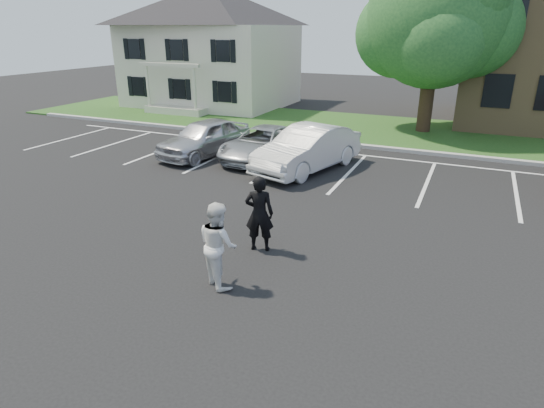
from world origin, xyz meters
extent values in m
plane|color=black|center=(0.00, 0.00, 0.00)|extent=(90.00, 90.00, 0.00)
cube|color=gray|center=(0.00, 12.00, 0.07)|extent=(40.00, 0.30, 0.15)
cube|color=#104511|center=(0.00, 16.00, 0.04)|extent=(44.00, 8.00, 0.08)
cube|color=silver|center=(-14.00, 8.00, 0.01)|extent=(0.12, 5.20, 0.01)
cube|color=silver|center=(-11.20, 8.00, 0.01)|extent=(0.12, 5.20, 0.01)
cube|color=silver|center=(-8.40, 8.00, 0.01)|extent=(0.12, 5.20, 0.01)
cube|color=silver|center=(-5.60, 8.00, 0.01)|extent=(0.12, 5.20, 0.01)
cube|color=silver|center=(-2.80, 8.00, 0.01)|extent=(0.12, 5.20, 0.01)
cube|color=silver|center=(0.00, 8.00, 0.01)|extent=(0.12, 5.20, 0.01)
cube|color=silver|center=(2.80, 8.00, 0.01)|extent=(0.12, 5.20, 0.01)
cube|color=silver|center=(5.60, 8.00, 0.01)|extent=(0.12, 5.20, 0.01)
cube|color=silver|center=(1.40, 10.70, 0.01)|extent=(34.00, 0.12, 0.01)
cube|color=beige|center=(-13.00, 20.00, 2.60)|extent=(10.00, 8.00, 5.20)
pyramid|color=black|center=(-13.00, 20.00, 6.40)|extent=(10.30, 8.24, 2.40)
cube|color=beige|center=(-13.00, 15.70, 0.25)|extent=(4.00, 1.60, 0.50)
cylinder|color=beige|center=(-14.70, 15.10, 1.35)|extent=(0.18, 0.18, 2.70)
cylinder|color=beige|center=(-11.30, 15.10, 1.35)|extent=(0.18, 0.18, 2.70)
cube|color=beige|center=(-13.00, 15.10, 3.00)|extent=(4.20, 0.25, 0.20)
cube|color=black|center=(-13.00, 15.98, 1.50)|extent=(0.90, 0.06, 1.20)
cube|color=black|center=(-13.00, 15.98, 3.80)|extent=(0.90, 0.06, 1.20)
cube|color=black|center=(-13.65, 15.98, 1.50)|extent=(0.32, 0.05, 1.25)
cube|color=black|center=(-12.35, 15.98, 1.50)|extent=(0.32, 0.05, 1.25)
cube|color=black|center=(4.80, 16.97, 2.20)|extent=(1.30, 0.06, 1.60)
cube|color=black|center=(4.80, 16.97, 5.60)|extent=(1.30, 0.06, 1.60)
cylinder|color=black|center=(1.62, 16.46, 1.60)|extent=(0.70, 0.70, 3.20)
sphere|color=#1C4C23|center=(1.62, 16.46, 5.50)|extent=(6.60, 6.60, 6.60)
sphere|color=#1C4C23|center=(3.22, 17.16, 5.00)|extent=(4.60, 4.60, 4.60)
sphere|color=#1C4C23|center=(-0.08, 16.86, 4.80)|extent=(4.40, 4.40, 4.40)
sphere|color=#1C4C23|center=(2.02, 14.96, 4.60)|extent=(4.00, 4.00, 4.00)
sphere|color=#1C4C23|center=(1.02, 18.06, 5.80)|extent=(4.20, 4.20, 4.20)
imported|color=black|center=(-0.34, 1.03, 0.94)|extent=(0.79, 0.63, 1.88)
imported|color=silver|center=(-0.43, -0.75, 0.91)|extent=(1.12, 1.07, 1.83)
imported|color=silver|center=(-6.21, 7.97, 0.77)|extent=(2.67, 4.76, 1.53)
imported|color=#A7AAAE|center=(-3.77, 8.51, 0.65)|extent=(2.50, 4.80, 1.29)
imported|color=silver|center=(-1.57, 7.77, 0.82)|extent=(3.03, 5.25, 1.64)
camera|label=1|loc=(4.01, -7.95, 5.07)|focal=30.00mm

